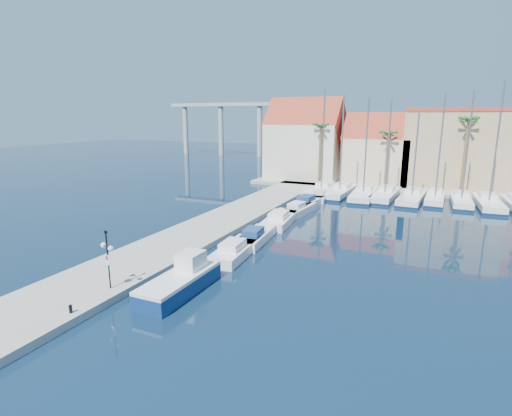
% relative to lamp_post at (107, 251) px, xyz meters
% --- Properties ---
extents(ground, '(260.00, 260.00, 0.00)m').
position_rel_lamp_post_xyz_m(ground, '(7.00, 1.59, -2.94)').
color(ground, black).
rests_on(ground, ground).
extents(quay_west, '(6.00, 77.00, 0.50)m').
position_rel_lamp_post_xyz_m(quay_west, '(-2.00, 15.09, -2.69)').
color(quay_west, gray).
rests_on(quay_west, ground).
extents(shore_north, '(54.00, 16.00, 0.50)m').
position_rel_lamp_post_xyz_m(shore_north, '(17.00, 49.59, -2.69)').
color(shore_north, gray).
rests_on(shore_north, ground).
extents(lamp_post, '(1.21, 0.63, 3.71)m').
position_rel_lamp_post_xyz_m(lamp_post, '(0.00, 0.00, 0.00)').
color(lamp_post, black).
rests_on(lamp_post, quay_west).
extents(bollard, '(0.18, 0.18, 0.46)m').
position_rel_lamp_post_xyz_m(bollard, '(0.40, -3.32, -2.21)').
color(bollard, black).
rests_on(bollard, quay_west).
extents(fishing_boat, '(2.20, 6.54, 2.29)m').
position_rel_lamp_post_xyz_m(fishing_boat, '(3.69, 2.29, -2.17)').
color(fishing_boat, navy).
rests_on(fishing_boat, ground).
extents(motorboat_west_0, '(2.63, 6.73, 1.40)m').
position_rel_lamp_post_xyz_m(motorboat_west_0, '(3.74, 9.61, -2.43)').
color(motorboat_west_0, white).
rests_on(motorboat_west_0, ground).
extents(motorboat_west_1, '(2.54, 6.31, 1.40)m').
position_rel_lamp_post_xyz_m(motorboat_west_1, '(3.68, 13.51, -2.43)').
color(motorboat_west_1, white).
rests_on(motorboat_west_1, ground).
extents(motorboat_west_2, '(3.04, 7.48, 1.40)m').
position_rel_lamp_post_xyz_m(motorboat_west_2, '(3.44, 20.30, -2.43)').
color(motorboat_west_2, white).
rests_on(motorboat_west_2, ground).
extents(motorboat_west_3, '(2.56, 6.35, 1.40)m').
position_rel_lamp_post_xyz_m(motorboat_west_3, '(3.78, 25.15, -2.43)').
color(motorboat_west_3, white).
rests_on(motorboat_west_3, ground).
extents(motorboat_west_4, '(2.79, 7.15, 1.40)m').
position_rel_lamp_post_xyz_m(motorboat_west_4, '(3.56, 29.52, -2.43)').
color(motorboat_west_4, white).
rests_on(motorboat_west_4, ground).
extents(motorboat_west_5, '(2.58, 6.43, 1.40)m').
position_rel_lamp_post_xyz_m(motorboat_west_5, '(3.81, 34.13, -2.43)').
color(motorboat_west_5, white).
rests_on(motorboat_west_5, ground).
extents(sailboat_0, '(3.48, 10.34, 14.39)m').
position_rel_lamp_post_xyz_m(sailboat_0, '(3.13, 38.00, -2.33)').
color(sailboat_0, white).
rests_on(sailboat_0, ground).
extents(sailboat_1, '(3.21, 10.30, 13.63)m').
position_rel_lamp_post_xyz_m(sailboat_1, '(5.77, 37.91, -2.34)').
color(sailboat_1, white).
rests_on(sailboat_1, ground).
extents(sailboat_2, '(3.16, 10.57, 13.20)m').
position_rel_lamp_post_xyz_m(sailboat_2, '(9.03, 37.36, -2.35)').
color(sailboat_2, white).
rests_on(sailboat_2, ground).
extents(sailboat_3, '(3.29, 10.27, 13.01)m').
position_rel_lamp_post_xyz_m(sailboat_3, '(11.79, 38.02, -2.35)').
color(sailboat_3, white).
rests_on(sailboat_3, ground).
extents(sailboat_4, '(3.40, 10.30, 11.24)m').
position_rel_lamp_post_xyz_m(sailboat_4, '(15.19, 37.63, -2.37)').
color(sailboat_4, white).
rests_on(sailboat_4, ground).
extents(sailboat_5, '(2.49, 8.37, 13.60)m').
position_rel_lamp_post_xyz_m(sailboat_5, '(17.91, 38.23, -2.30)').
color(sailboat_5, white).
rests_on(sailboat_5, ground).
extents(sailboat_6, '(2.54, 8.63, 13.83)m').
position_rel_lamp_post_xyz_m(sailboat_6, '(20.88, 38.02, -2.30)').
color(sailboat_6, white).
rests_on(sailboat_6, ground).
extents(sailboat_7, '(3.21, 10.05, 14.79)m').
position_rel_lamp_post_xyz_m(sailboat_7, '(23.82, 37.86, -2.32)').
color(sailboat_7, white).
rests_on(sailboat_7, ground).
extents(building_0, '(12.30, 9.00, 13.50)m').
position_rel_lamp_post_xyz_m(building_0, '(-3.00, 48.59, 3.59)').
color(building_0, beige).
rests_on(building_0, shore_north).
extents(building_1, '(10.30, 8.00, 11.00)m').
position_rel_lamp_post_xyz_m(building_1, '(9.00, 48.59, 2.36)').
color(building_1, beige).
rests_on(building_1, shore_north).
extents(building_2, '(14.20, 10.20, 11.50)m').
position_rel_lamp_post_xyz_m(building_2, '(20.00, 49.59, 3.32)').
color(building_2, tan).
rests_on(building_2, shore_north).
extents(palm_0, '(2.60, 2.60, 10.15)m').
position_rel_lamp_post_xyz_m(palm_0, '(1.00, 43.59, 6.14)').
color(palm_0, brown).
rests_on(palm_0, shore_north).
extents(palm_1, '(2.60, 2.60, 9.15)m').
position_rel_lamp_post_xyz_m(palm_1, '(11.00, 43.59, 5.20)').
color(palm_1, brown).
rests_on(palm_1, shore_north).
extents(palm_2, '(2.60, 2.60, 11.15)m').
position_rel_lamp_post_xyz_m(palm_2, '(21.00, 43.59, 7.08)').
color(palm_2, brown).
rests_on(palm_2, shore_north).
extents(viaduct, '(48.00, 2.20, 14.45)m').
position_rel_lamp_post_xyz_m(viaduct, '(-32.07, 83.59, 7.31)').
color(viaduct, '#9E9E99').
rests_on(viaduct, ground).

